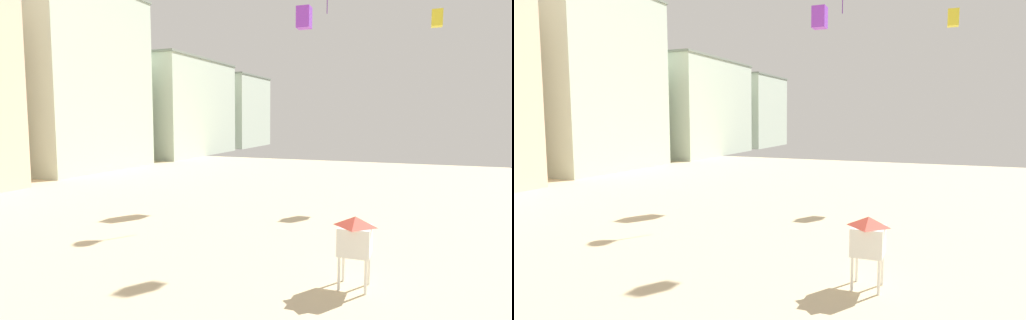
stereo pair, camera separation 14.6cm
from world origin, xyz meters
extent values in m
cube|color=#B7C6B2|center=(-26.34, 40.59, 9.83)|extent=(12.92, 15.30, 19.66)
cube|color=#B7C6B2|center=(-26.34, 61.09, 7.22)|extent=(15.06, 19.73, 14.44)
cube|color=slate|center=(-26.34, 61.09, 14.59)|extent=(15.36, 20.12, 0.30)
cube|color=#B7C6B2|center=(-26.34, 81.39, 6.84)|extent=(15.29, 15.26, 13.68)
cube|color=slate|center=(-26.34, 81.39, 13.83)|extent=(15.60, 15.56, 0.30)
cylinder|color=white|center=(9.26, 17.42, 0.60)|extent=(0.10, 0.10, 1.20)
cylinder|color=white|center=(10.16, 17.42, 0.60)|extent=(0.10, 0.10, 1.20)
cylinder|color=white|center=(9.26, 18.32, 0.60)|extent=(0.10, 0.10, 1.20)
cylinder|color=white|center=(10.16, 18.32, 0.60)|extent=(0.10, 0.10, 1.20)
cube|color=white|center=(9.71, 17.87, 1.70)|extent=(1.10, 1.10, 1.00)
pyramid|color=#D14C3D|center=(9.71, 17.87, 2.38)|extent=(1.10, 1.10, 0.35)
cube|color=yellow|center=(12.48, 38.39, 13.29)|extent=(0.78, 0.78, 1.23)
cylinder|color=#63278B|center=(5.59, 31.82, 13.53)|extent=(0.06, 0.06, 1.52)
cube|color=purple|center=(3.18, 34.95, 13.37)|extent=(1.01, 1.01, 1.59)
camera|label=1|loc=(11.75, 3.29, 5.99)|focal=29.66mm
camera|label=2|loc=(11.89, 3.34, 5.99)|focal=29.66mm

